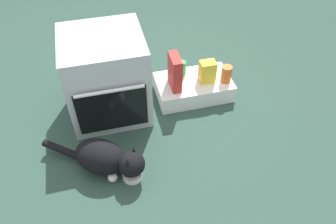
{
  "coord_description": "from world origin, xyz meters",
  "views": [
    {
      "loc": [
        -0.07,
        -1.57,
        1.87
      ],
      "look_at": [
        0.32,
        -0.02,
        0.25
      ],
      "focal_mm": 35.88,
      "sensor_mm": 36.0,
      "label": 1
    }
  ],
  "objects_px": {
    "sauce_jar": "(226,74)",
    "food_bowl": "(132,174)",
    "pantry_cabinet": "(193,87)",
    "cat": "(106,158)",
    "oven": "(106,77)",
    "snack_bag": "(207,72)",
    "cereal_box": "(175,72)",
    "soda_can": "(182,68)"
  },
  "relations": [
    {
      "from": "oven",
      "to": "snack_bag",
      "type": "distance_m",
      "value": 0.78
    },
    {
      "from": "pantry_cabinet",
      "to": "soda_can",
      "type": "xyz_separation_m",
      "value": [
        -0.07,
        0.1,
        0.13
      ]
    },
    {
      "from": "cat",
      "to": "snack_bag",
      "type": "height_order",
      "value": "snack_bag"
    },
    {
      "from": "pantry_cabinet",
      "to": "food_bowl",
      "type": "xyz_separation_m",
      "value": [
        -0.62,
        -0.68,
        -0.04
      ]
    },
    {
      "from": "food_bowl",
      "to": "cat",
      "type": "xyz_separation_m",
      "value": [
        -0.14,
        0.09,
        0.1
      ]
    },
    {
      "from": "soda_can",
      "to": "snack_bag",
      "type": "relative_size",
      "value": 0.67
    },
    {
      "from": "cat",
      "to": "oven",
      "type": "bearing_deg",
      "value": 114.0
    },
    {
      "from": "oven",
      "to": "soda_can",
      "type": "distance_m",
      "value": 0.62
    },
    {
      "from": "cereal_box",
      "to": "snack_bag",
      "type": "relative_size",
      "value": 1.56
    },
    {
      "from": "snack_bag",
      "to": "oven",
      "type": "bearing_deg",
      "value": 178.74
    },
    {
      "from": "soda_can",
      "to": "snack_bag",
      "type": "bearing_deg",
      "value": -37.7
    },
    {
      "from": "food_bowl",
      "to": "snack_bag",
      "type": "height_order",
      "value": "snack_bag"
    },
    {
      "from": "cereal_box",
      "to": "snack_bag",
      "type": "bearing_deg",
      "value": 1.14
    },
    {
      "from": "sauce_jar",
      "to": "food_bowl",
      "type": "bearing_deg",
      "value": -144.61
    },
    {
      "from": "oven",
      "to": "soda_can",
      "type": "bearing_deg",
      "value": 10.56
    },
    {
      "from": "cereal_box",
      "to": "soda_can",
      "type": "xyz_separation_m",
      "value": [
        0.1,
        0.13,
        -0.08
      ]
    },
    {
      "from": "soda_can",
      "to": "sauce_jar",
      "type": "bearing_deg",
      "value": -28.72
    },
    {
      "from": "snack_bag",
      "to": "cat",
      "type": "bearing_deg",
      "value": -147.02
    },
    {
      "from": "sauce_jar",
      "to": "oven",
      "type": "bearing_deg",
      "value": 176.35
    },
    {
      "from": "sauce_jar",
      "to": "soda_can",
      "type": "relative_size",
      "value": 1.17
    },
    {
      "from": "pantry_cabinet",
      "to": "cereal_box",
      "type": "bearing_deg",
      "value": -168.74
    },
    {
      "from": "cat",
      "to": "snack_bag",
      "type": "bearing_deg",
      "value": 66.12
    },
    {
      "from": "soda_can",
      "to": "food_bowl",
      "type": "bearing_deg",
      "value": -125.13
    },
    {
      "from": "oven",
      "to": "soda_can",
      "type": "relative_size",
      "value": 5.42
    },
    {
      "from": "cat",
      "to": "cereal_box",
      "type": "relative_size",
      "value": 2.33
    },
    {
      "from": "pantry_cabinet",
      "to": "cereal_box",
      "type": "relative_size",
      "value": 2.14
    },
    {
      "from": "cat",
      "to": "cereal_box",
      "type": "height_order",
      "value": "cereal_box"
    },
    {
      "from": "oven",
      "to": "food_bowl",
      "type": "distance_m",
      "value": 0.73
    },
    {
      "from": "sauce_jar",
      "to": "soda_can",
      "type": "bearing_deg",
      "value": 151.28
    },
    {
      "from": "oven",
      "to": "cat",
      "type": "distance_m",
      "value": 0.62
    },
    {
      "from": "pantry_cabinet",
      "to": "snack_bag",
      "type": "bearing_deg",
      "value": -16.49
    },
    {
      "from": "cereal_box",
      "to": "snack_bag",
      "type": "height_order",
      "value": "cereal_box"
    },
    {
      "from": "cereal_box",
      "to": "soda_can",
      "type": "distance_m",
      "value": 0.18
    },
    {
      "from": "cat",
      "to": "snack_bag",
      "type": "xyz_separation_m",
      "value": [
        0.86,
        0.56,
        0.11
      ]
    },
    {
      "from": "sauce_jar",
      "to": "soda_can",
      "type": "xyz_separation_m",
      "value": [
        -0.31,
        0.17,
        -0.01
      ]
    },
    {
      "from": "food_bowl",
      "to": "pantry_cabinet",
      "type": "bearing_deg",
      "value": 47.58
    },
    {
      "from": "oven",
      "to": "cat",
      "type": "relative_size",
      "value": 1.0
    },
    {
      "from": "sauce_jar",
      "to": "snack_bag",
      "type": "distance_m",
      "value": 0.15
    },
    {
      "from": "pantry_cabinet",
      "to": "cat",
      "type": "bearing_deg",
      "value": -142.55
    },
    {
      "from": "cat",
      "to": "sauce_jar",
      "type": "bearing_deg",
      "value": 60.39
    },
    {
      "from": "cat",
      "to": "soda_can",
      "type": "height_order",
      "value": "soda_can"
    },
    {
      "from": "sauce_jar",
      "to": "snack_bag",
      "type": "relative_size",
      "value": 0.78
    }
  ]
}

